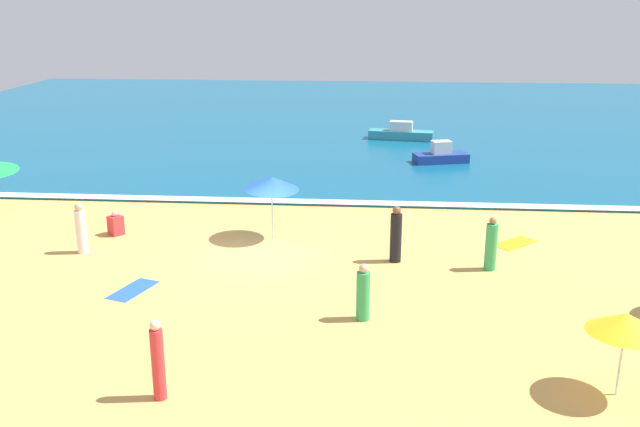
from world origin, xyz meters
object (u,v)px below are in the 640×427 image
(beachgoer_4, at_px, (363,294))
(small_boat_0, at_px, (401,133))
(beach_umbrella_0, at_px, (272,183))
(small_boat_1, at_px, (441,155))
(beachgoer_0, at_px, (116,225))
(beachgoer_6, at_px, (396,236))
(beachgoer_5, at_px, (81,229))
(beachgoer_3, at_px, (158,361))
(beachgoer_2, at_px, (491,245))
(beach_umbrella_3, at_px, (626,323))

(beachgoer_4, distance_m, small_boat_0, 24.72)
(beach_umbrella_0, bearing_deg, small_boat_1, 60.24)
(beach_umbrella_0, height_order, small_boat_0, beach_umbrella_0)
(beachgoer_0, distance_m, beachgoer_4, 11.12)
(beachgoer_6, bearing_deg, beachgoer_0, 169.23)
(beachgoer_0, relative_size, small_boat_1, 0.31)
(beachgoer_5, height_order, beachgoer_6, beachgoer_6)
(small_boat_1, bearing_deg, beachgoer_4, -100.99)
(beachgoer_3, relative_size, small_boat_1, 0.63)
(small_boat_1, bearing_deg, beachgoer_5, -132.83)
(beach_umbrella_0, distance_m, beachgoer_2, 7.83)
(small_boat_0, bearing_deg, beachgoer_5, -119.26)
(beach_umbrella_3, distance_m, beachgoer_6, 9.08)
(beach_umbrella_0, xyz_separation_m, small_boat_1, (7.00, 12.24, -1.58))
(beach_umbrella_3, height_order, beachgoer_2, beach_umbrella_3)
(beachgoer_2, relative_size, beachgoer_4, 1.09)
(beachgoer_3, bearing_deg, beach_umbrella_3, 5.37)
(beach_umbrella_0, xyz_separation_m, beach_umbrella_3, (8.97, -9.76, -0.32))
(beach_umbrella_3, xyz_separation_m, beachgoer_6, (-4.63, 7.76, -0.83))
(beachgoer_2, height_order, beachgoer_5, beachgoer_5)
(beachgoer_2, bearing_deg, beachgoer_3, -135.10)
(beach_umbrella_3, xyz_separation_m, small_boat_1, (-1.97, 22.00, -1.26))
(beachgoer_2, distance_m, small_boat_1, 14.74)
(beach_umbrella_3, relative_size, small_boat_0, 0.50)
(beachgoer_2, relative_size, beachgoer_5, 1.00)
(beach_umbrella_0, distance_m, small_boat_0, 18.99)
(beachgoer_2, xyz_separation_m, beachgoer_6, (-2.98, 0.49, 0.08))
(beach_umbrella_0, xyz_separation_m, beachgoer_6, (4.34, -2.00, -1.15))
(beachgoer_2, bearing_deg, beachgoer_0, 169.56)
(beachgoer_0, height_order, small_boat_1, small_boat_1)
(beachgoer_3, relative_size, beachgoer_5, 1.06)
(beach_umbrella_3, xyz_separation_m, beachgoer_2, (-1.65, 7.27, -0.91))
(beach_umbrella_3, xyz_separation_m, beachgoer_4, (-5.60, 3.33, -0.97))
(beach_umbrella_0, distance_m, beachgoer_3, 10.79)
(beachgoer_3, xyz_separation_m, small_boat_1, (7.91, 22.93, -0.44))
(beach_umbrella_3, bearing_deg, beachgoer_2, 102.79)
(beachgoer_5, height_order, small_boat_0, beachgoer_5)
(beachgoer_4, bearing_deg, small_boat_1, 79.01)
(beach_umbrella_3, bearing_deg, beachgoer_0, 146.66)
(beach_umbrella_3, height_order, beachgoer_4, beach_umbrella_3)
(beachgoer_6, xyz_separation_m, small_boat_1, (2.66, 14.24, -0.43))
(beach_umbrella_3, height_order, beachgoer_0, beach_umbrella_3)
(beachgoer_3, relative_size, beachgoer_4, 1.16)
(beach_umbrella_3, relative_size, beachgoer_6, 1.04)
(beach_umbrella_3, distance_m, beachgoer_5, 17.07)
(beachgoer_4, bearing_deg, beachgoer_2, 44.99)
(beach_umbrella_0, distance_m, beachgoer_6, 4.91)
(beachgoer_2, bearing_deg, beach_umbrella_0, 161.23)
(beachgoer_5, xyz_separation_m, small_boat_1, (13.20, 14.24, -0.37))
(beach_umbrella_3, distance_m, small_boat_0, 28.27)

